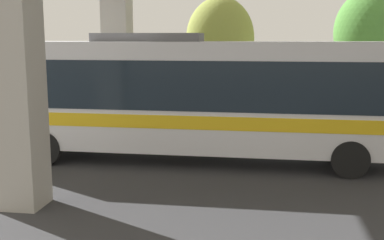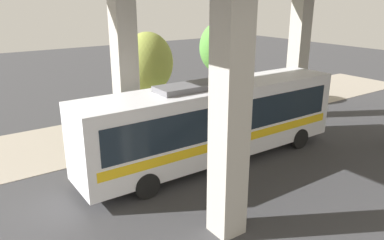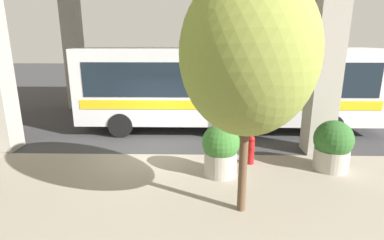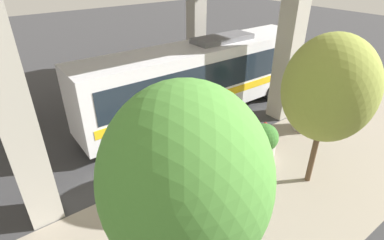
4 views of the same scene
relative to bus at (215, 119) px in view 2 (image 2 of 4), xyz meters
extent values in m
plane|color=#38383A|center=(-3.09, 2.65, -2.04)|extent=(80.00, 80.00, 0.00)
cube|color=gray|center=(-6.09, 2.65, -2.03)|extent=(6.00, 40.00, 0.02)
cube|color=#ADA89E|center=(-2.59, -2.99, 1.88)|extent=(0.90, 0.90, 7.85)
cube|color=#ADA89E|center=(-2.59, 8.29, 1.88)|extent=(0.90, 0.90, 7.85)
cube|color=#ADA89E|center=(4.41, -2.99, 1.88)|extent=(0.90, 0.90, 7.85)
cube|color=silver|center=(0.00, 0.01, -0.05)|extent=(2.41, 12.58, 3.08)
cube|color=#19232D|center=(0.00, 0.01, 0.32)|extent=(2.45, 11.57, 1.35)
cube|color=yellow|center=(0.00, 0.01, -0.67)|extent=(2.45, 11.95, 0.37)
cube|color=slate|center=(0.00, -1.25, 1.61)|extent=(1.20, 3.15, 0.24)
cylinder|color=black|center=(-1.12, 4.41, -1.54)|extent=(0.28, 1.00, 1.00)
cylinder|color=black|center=(1.12, 4.41, -1.54)|extent=(0.28, 1.00, 1.00)
cylinder|color=black|center=(-1.12, -4.08, -1.54)|extent=(0.28, 1.00, 1.00)
cylinder|color=black|center=(1.12, -4.08, -1.54)|extent=(0.28, 1.00, 1.00)
cylinder|color=#B21919|center=(-3.82, -0.44, -1.64)|extent=(0.22, 0.22, 0.80)
sphere|color=#B21919|center=(-3.82, -0.44, -1.18)|extent=(0.21, 0.21, 0.21)
cylinder|color=#B21919|center=(-3.98, -0.44, -1.52)|extent=(0.13, 0.10, 0.10)
cylinder|color=#B21919|center=(-3.66, -0.44, -1.52)|extent=(0.13, 0.10, 0.10)
cylinder|color=#ADA89E|center=(-4.17, -2.83, -1.71)|extent=(1.02, 1.02, 0.67)
sphere|color=#2D6028|center=(-4.17, -2.83, -1.06)|extent=(1.15, 1.15, 1.15)
sphere|color=#993F8C|center=(-4.04, -2.94, -1.23)|extent=(0.36, 0.36, 0.36)
cylinder|color=#ADA89E|center=(-4.65, 0.58, -1.68)|extent=(0.95, 0.95, 0.73)
sphere|color=#38722D|center=(-4.65, 0.58, -1.01)|extent=(1.09, 1.09, 1.09)
sphere|color=orange|center=(-4.53, 0.49, -1.18)|extent=(0.33, 0.33, 0.33)
cylinder|color=brown|center=(-7.62, 6.42, -0.54)|extent=(0.23, 0.23, 2.99)
ellipsoid|color=#4C8C38|center=(-7.62, 6.42, 1.83)|extent=(2.94, 2.94, 3.53)
cylinder|color=brown|center=(-6.52, 0.23, -0.67)|extent=(0.19, 0.19, 2.75)
ellipsoid|color=olive|center=(-6.52, 0.23, 1.56)|extent=(2.85, 2.85, 3.42)
camera|label=1|loc=(13.83, 2.20, 1.62)|focal=45.00mm
camera|label=2|loc=(12.25, -9.77, 5.11)|focal=35.00mm
camera|label=3|loc=(-12.79, 1.24, 1.86)|focal=28.00mm
camera|label=4|loc=(-10.82, 8.67, 5.17)|focal=28.00mm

